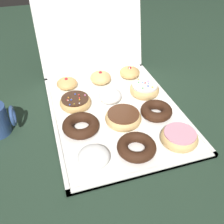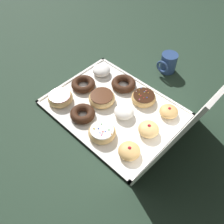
{
  "view_description": "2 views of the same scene",
  "coord_description": "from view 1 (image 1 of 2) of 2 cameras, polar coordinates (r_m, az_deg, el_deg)",
  "views": [
    {
      "loc": [
        -0.22,
        -0.66,
        0.55
      ],
      "look_at": [
        -0.02,
        -0.03,
        0.03
      ],
      "focal_mm": 39.8,
      "sensor_mm": 36.0,
      "label": 1
    },
    {
      "loc": [
        0.52,
        0.48,
        0.82
      ],
      "look_at": [
        0.04,
        0.03,
        0.04
      ],
      "focal_mm": 38.38,
      "sensor_mm": 36.0,
      "label": 2
    }
  ],
  "objects": [
    {
      "name": "jelly_filled_donut_11",
      "position": [
        1.06,
        4.08,
        9.06
      ],
      "size": [
        0.09,
        0.09,
        0.05
      ],
      "color": "tan",
      "rests_on": "donut_box"
    },
    {
      "name": "donut_box",
      "position": [
        0.88,
        0.75,
        0.08
      ],
      "size": [
        0.44,
        0.57,
        0.01
      ],
      "color": "white",
      "rests_on": "ground"
    },
    {
      "name": "jelly_filled_donut_9",
      "position": [
        1.01,
        -10.33,
        6.51
      ],
      "size": [
        0.08,
        0.08,
        0.05
      ],
      "color": "tan",
      "rests_on": "donut_box"
    },
    {
      "name": "chocolate_cake_ring_donut_5",
      "position": [
        0.86,
        10.15,
        0.28
      ],
      "size": [
        0.11,
        0.11,
        0.03
      ],
      "color": "#381E11",
      "rests_on": "donut_box"
    },
    {
      "name": "chocolate_cake_ring_donut_3",
      "position": [
        0.8,
        -7.19,
        -3.07
      ],
      "size": [
        0.12,
        0.12,
        0.03
      ],
      "color": "#381E11",
      "rests_on": "donut_box"
    },
    {
      "name": "powdered_filled_donut_0",
      "position": [
        0.69,
        -4.18,
        -10.23
      ],
      "size": [
        0.09,
        0.09,
        0.04
      ],
      "color": "white",
      "rests_on": "donut_box"
    },
    {
      "name": "box_lid_open",
      "position": [
        1.07,
        -5.41,
        22.64
      ],
      "size": [
        0.44,
        0.13,
        0.53
      ],
      "primitive_type": "cube",
      "rotation": [
        1.33,
        0.0,
        0.0
      ],
      "color": "white",
      "rests_on": "ground"
    },
    {
      "name": "jelly_filled_donut_10",
      "position": [
        1.02,
        -2.42,
        7.93
      ],
      "size": [
        0.09,
        0.09,
        0.05
      ],
      "color": "#E5B770",
      "rests_on": "donut_box"
    },
    {
      "name": "chocolate_cake_ring_donut_1",
      "position": [
        0.73,
        5.39,
        -8.06
      ],
      "size": [
        0.12,
        0.12,
        0.03
      ],
      "color": "#381E11",
      "rests_on": "donut_box"
    },
    {
      "name": "ground_plane",
      "position": [
        0.88,
        0.75,
        -0.19
      ],
      "size": [
        3.0,
        3.0,
        0.0
      ],
      "primitive_type": "plane",
      "color": "#233828"
    },
    {
      "name": "sprinkle_donut_8",
      "position": [
        0.96,
        7.47,
        5.2
      ],
      "size": [
        0.11,
        0.11,
        0.04
      ],
      "color": "#E5B770",
      "rests_on": "donut_box"
    },
    {
      "name": "chocolate_frosted_donut_4",
      "position": [
        0.82,
        2.6,
        -1.28
      ],
      "size": [
        0.12,
        0.12,
        0.04
      ],
      "color": "#E5B770",
      "rests_on": "donut_box"
    },
    {
      "name": "sprinkle_donut_6",
      "position": [
        0.9,
        -8.42,
        2.34
      ],
      "size": [
        0.11,
        0.11,
        0.04
      ],
      "color": "tan",
      "rests_on": "donut_box"
    },
    {
      "name": "powdered_filled_donut_7",
      "position": [
        0.91,
        -0.34,
        3.77
      ],
      "size": [
        0.09,
        0.09,
        0.05
      ],
      "color": "white",
      "rests_on": "donut_box"
    },
    {
      "name": "pink_frosted_donut_2",
      "position": [
        0.77,
        15.2,
        -5.63
      ],
      "size": [
        0.11,
        0.11,
        0.04
      ],
      "color": "#E5B770",
      "rests_on": "donut_box"
    }
  ]
}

